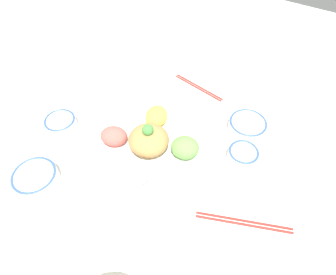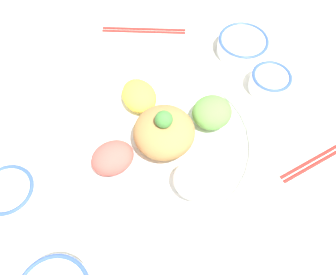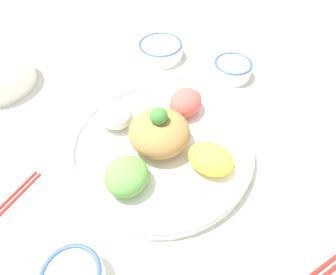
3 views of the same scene
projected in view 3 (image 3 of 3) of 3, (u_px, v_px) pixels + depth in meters
name	position (u px, v px, depth m)	size (l,w,h in m)	color
ground_plane	(167.00, 134.00, 0.60)	(2.40, 2.40, 0.00)	silver
salad_platter	(159.00, 142.00, 0.56)	(0.37, 0.37, 0.12)	white
rice_bowl_blue	(232.00, 69.00, 0.71)	(0.10, 0.10, 0.04)	white
sauce_bowl_dark	(161.00, 49.00, 0.77)	(0.12, 0.12, 0.04)	white
serving_spoon_main	(228.00, 41.00, 0.83)	(0.07, 0.12, 0.01)	silver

